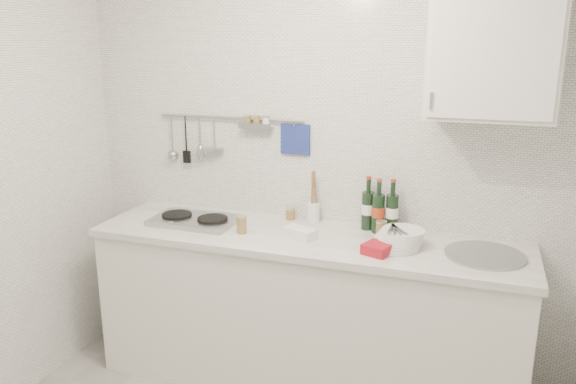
# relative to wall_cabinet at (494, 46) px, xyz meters

# --- Properties ---
(back_wall) EXTENTS (3.00, 0.02, 2.50)m
(back_wall) POSITION_rel_wall_cabinet_xyz_m (-0.90, 0.18, -0.70)
(back_wall) COLOR silver
(back_wall) RESTS_ON floor
(counter) EXTENTS (2.44, 0.64, 0.96)m
(counter) POSITION_rel_wall_cabinet_xyz_m (-0.89, -0.12, -1.52)
(counter) COLOR silver
(counter) RESTS_ON floor
(wall_rail) EXTENTS (0.98, 0.09, 0.34)m
(wall_rail) POSITION_rel_wall_cabinet_xyz_m (-1.50, 0.15, -0.52)
(wall_rail) COLOR #93969B
(wall_rail) RESTS_ON back_wall
(wall_cabinet) EXTENTS (0.60, 0.38, 0.70)m
(wall_cabinet) POSITION_rel_wall_cabinet_xyz_m (0.00, 0.00, 0.00)
(wall_cabinet) COLOR silver
(wall_cabinet) RESTS_ON back_wall
(plate_stack_hob) EXTENTS (0.25, 0.25, 0.02)m
(plate_stack_hob) POSITION_rel_wall_cabinet_xyz_m (-1.58, -0.11, -1.02)
(plate_stack_hob) COLOR #436199
(plate_stack_hob) RESTS_ON counter
(plate_stack_sink) EXTENTS (0.29, 0.27, 0.11)m
(plate_stack_sink) POSITION_rel_wall_cabinet_xyz_m (-0.38, -0.14, -0.98)
(plate_stack_sink) COLOR white
(plate_stack_sink) RESTS_ON counter
(wine_bottles) EXTENTS (0.22, 0.11, 0.31)m
(wine_bottles) POSITION_rel_wall_cabinet_xyz_m (-0.53, 0.09, -0.87)
(wine_bottles) COLOR black
(wine_bottles) RESTS_ON counter
(butter_dish) EXTENTS (0.21, 0.16, 0.06)m
(butter_dish) POSITION_rel_wall_cabinet_xyz_m (-0.92, -0.17, -1.00)
(butter_dish) COLOR white
(butter_dish) RESTS_ON counter
(strawberry_punnet) EXTENTS (0.17, 0.17, 0.05)m
(strawberry_punnet) POSITION_rel_wall_cabinet_xyz_m (-0.47, -0.26, -1.00)
(strawberry_punnet) COLOR red
(strawberry_punnet) RESTS_ON counter
(utensil_crock) EXTENTS (0.08, 0.08, 0.32)m
(utensil_crock) POSITION_rel_wall_cabinet_xyz_m (-0.93, 0.12, -0.95)
(utensil_crock) COLOR white
(utensil_crock) RESTS_ON counter
(jar_a) EXTENTS (0.06, 0.06, 0.07)m
(jar_a) POSITION_rel_wall_cabinet_xyz_m (-1.08, 0.13, -0.99)
(jar_a) COLOR olive
(jar_a) RESTS_ON counter
(jar_b) EXTENTS (0.06, 0.06, 0.07)m
(jar_b) POSITION_rel_wall_cabinet_xyz_m (-0.44, 0.03, -0.99)
(jar_b) COLOR olive
(jar_b) RESTS_ON counter
(jar_c) EXTENTS (0.06, 0.06, 0.09)m
(jar_c) POSITION_rel_wall_cabinet_xyz_m (-0.50, 0.01, -0.99)
(jar_c) COLOR olive
(jar_c) RESTS_ON counter
(jar_d) EXTENTS (0.06, 0.06, 0.10)m
(jar_d) POSITION_rel_wall_cabinet_xyz_m (-1.26, -0.20, -0.98)
(jar_d) COLOR olive
(jar_d) RESTS_ON counter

